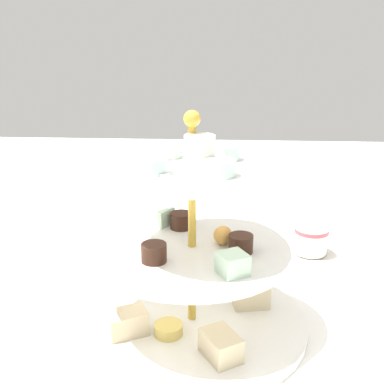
{
  "coord_description": "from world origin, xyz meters",
  "views": [
    {
      "loc": [
        0.55,
        0.04,
        0.36
      ],
      "look_at": [
        0.0,
        0.0,
        0.18
      ],
      "focal_mm": 44.99,
      "sensor_mm": 36.0,
      "label": 1
    }
  ],
  "objects_px": {
    "tiered_serving_stand": "(192,266)",
    "water_glass_mid_back": "(85,238)",
    "teacup_with_saucer": "(311,242)",
    "water_glass_short_left": "(226,221)"
  },
  "relations": [
    {
      "from": "tiered_serving_stand",
      "to": "water_glass_short_left",
      "type": "height_order",
      "value": "tiered_serving_stand"
    },
    {
      "from": "tiered_serving_stand",
      "to": "water_glass_mid_back",
      "type": "xyz_separation_m",
      "value": [
        -0.17,
        -0.19,
        -0.04
      ]
    },
    {
      "from": "teacup_with_saucer",
      "to": "water_glass_short_left",
      "type": "bearing_deg",
      "value": -109.85
    },
    {
      "from": "tiered_serving_stand",
      "to": "water_glass_mid_back",
      "type": "distance_m",
      "value": 0.26
    },
    {
      "from": "tiered_serving_stand",
      "to": "teacup_with_saucer",
      "type": "bearing_deg",
      "value": 139.7
    },
    {
      "from": "water_glass_short_left",
      "to": "water_glass_mid_back",
      "type": "xyz_separation_m",
      "value": [
        0.11,
        -0.23,
        0.01
      ]
    },
    {
      "from": "water_glass_short_left",
      "to": "tiered_serving_stand",
      "type": "bearing_deg",
      "value": -9.31
    },
    {
      "from": "tiered_serving_stand",
      "to": "teacup_with_saucer",
      "type": "xyz_separation_m",
      "value": [
        -0.23,
        0.19,
        -0.06
      ]
    },
    {
      "from": "water_glass_short_left",
      "to": "teacup_with_saucer",
      "type": "bearing_deg",
      "value": 70.15
    },
    {
      "from": "tiered_serving_stand",
      "to": "teacup_with_saucer",
      "type": "distance_m",
      "value": 0.3
    }
  ]
}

